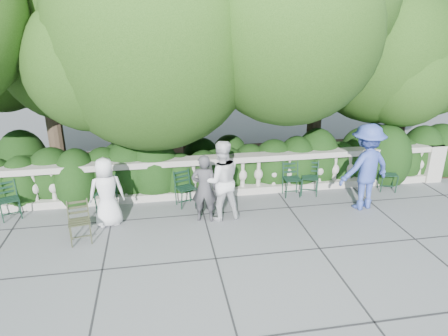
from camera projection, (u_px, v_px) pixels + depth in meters
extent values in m
plane|color=#595B62|center=(232.00, 230.00, 8.26)|extent=(90.00, 90.00, 0.00)
cube|color=#9E998E|center=(218.00, 191.00, 9.89)|extent=(12.00, 0.32, 0.18)
cube|color=#9E998E|center=(218.00, 159.00, 9.59)|extent=(12.00, 0.36, 0.14)
cube|color=#9E998E|center=(431.00, 162.00, 10.67)|extent=(0.44, 0.44, 1.00)
cylinder|color=#3F3023|center=(55.00, 131.00, 10.27)|extent=(0.40, 0.40, 2.80)
ellipsoid|color=#18330E|center=(36.00, 39.00, 9.06)|extent=(5.28, 5.28, 3.96)
cylinder|color=#3F3023|center=(188.00, 110.00, 11.28)|extent=(0.40, 0.40, 3.40)
ellipsoid|color=#18330E|center=(187.00, 4.00, 9.84)|extent=(6.24, 6.24, 4.68)
cylinder|color=#3F3023|center=(315.00, 117.00, 11.26)|extent=(0.40, 0.40, 3.00)
ellipsoid|color=#18330E|center=(329.00, 27.00, 9.99)|extent=(5.52, 5.52, 4.14)
cylinder|color=#3F3023|center=(400.00, 116.00, 12.28)|extent=(0.40, 0.40, 2.60)
ellipsoid|color=#18330E|center=(420.00, 46.00, 11.17)|extent=(4.80, 4.80, 3.60)
imported|color=silver|center=(107.00, 192.00, 8.22)|extent=(0.81, 0.61, 1.49)
imported|color=#3C3B40|center=(204.00, 188.00, 8.41)|extent=(0.61, 0.47, 1.49)
imported|color=silver|center=(221.00, 181.00, 8.46)|extent=(0.91, 0.73, 1.76)
imported|color=#3549A0|center=(366.00, 167.00, 8.92)|extent=(1.41, 1.01, 1.98)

